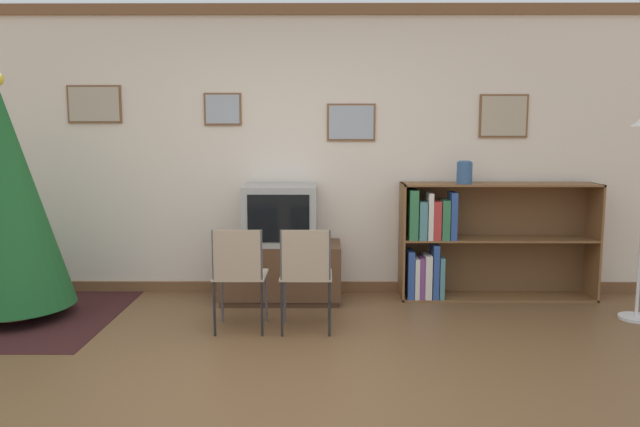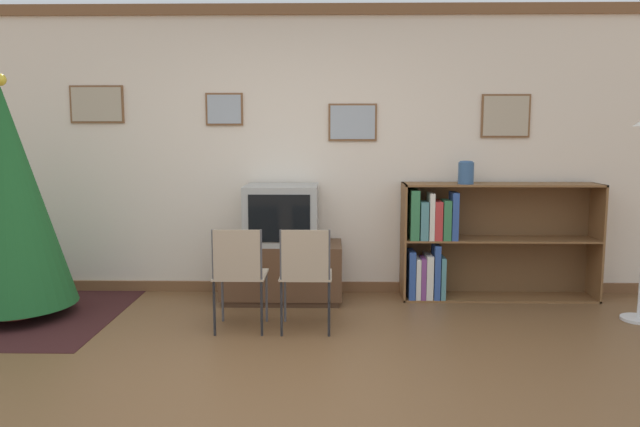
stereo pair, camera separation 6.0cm
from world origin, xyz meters
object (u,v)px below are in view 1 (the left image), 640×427
(television, at_px, (281,214))
(bookshelf, at_px, (463,242))
(christmas_tree, at_px, (6,199))
(tv_console, at_px, (281,272))
(folding_chair_left, at_px, (239,273))
(vase, at_px, (464,172))
(folding_chair_right, at_px, (306,273))

(television, bearing_deg, bookshelf, 3.84)
(christmas_tree, relative_size, tv_console, 1.84)
(folding_chair_left, relative_size, vase, 3.95)
(tv_console, xyz_separation_m, television, (0.00, -0.00, 0.53))
(tv_console, xyz_separation_m, vase, (1.66, 0.05, 0.91))
(television, height_order, folding_chair_right, television)
(christmas_tree, distance_m, folding_chair_left, 2.06)
(christmas_tree, relative_size, television, 3.06)
(television, xyz_separation_m, folding_chair_right, (0.26, -0.92, -0.32))
(tv_console, height_order, folding_chair_right, folding_chair_right)
(folding_chair_left, xyz_separation_m, bookshelf, (1.94, 1.03, 0.06))
(bookshelf, bearing_deg, folding_chair_left, -151.95)
(tv_console, height_order, vase, vase)
(vase, bearing_deg, tv_console, -178.21)
(folding_chair_right, distance_m, bookshelf, 1.76)
(television, relative_size, folding_chair_right, 0.80)
(tv_console, distance_m, folding_chair_right, 0.98)
(folding_chair_right, height_order, vase, vase)
(bookshelf, bearing_deg, folding_chair_right, -144.09)
(tv_console, bearing_deg, folding_chair_left, -105.50)
(tv_console, distance_m, bookshelf, 1.70)
(folding_chair_left, relative_size, bookshelf, 0.46)
(tv_console, xyz_separation_m, folding_chair_left, (-0.26, -0.92, 0.21))
(television, height_order, folding_chair_left, television)
(folding_chair_right, bearing_deg, tv_console, 105.50)
(vase, bearing_deg, bookshelf, 74.51)
(christmas_tree, bearing_deg, television, 13.93)
(folding_chair_right, bearing_deg, bookshelf, 35.91)
(tv_console, bearing_deg, christmas_tree, -166.00)
(christmas_tree, bearing_deg, folding_chair_right, -8.56)
(tv_console, bearing_deg, vase, 1.79)
(christmas_tree, relative_size, vase, 9.61)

